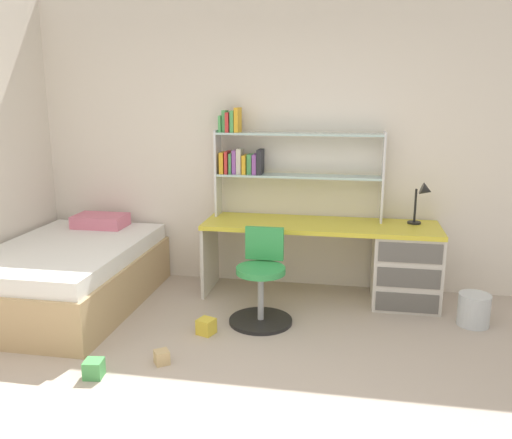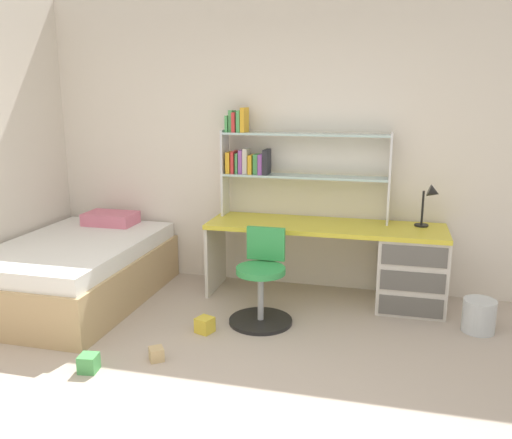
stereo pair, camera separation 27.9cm
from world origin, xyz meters
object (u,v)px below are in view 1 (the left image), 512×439
at_px(waste_bin, 474,310).
at_px(bookshelf_hutch, 272,156).
at_px(toy_block_natural_1, 162,357).
at_px(toy_block_green_2, 94,369).
at_px(desk, 382,259).
at_px(desk_lamp, 424,197).
at_px(swivel_chair, 261,287).
at_px(toy_block_yellow_0, 206,326).
at_px(bed_platform, 69,275).

bearing_deg(waste_bin, bookshelf_hutch, 161.34).
relative_size(toy_block_natural_1, toy_block_green_2, 0.80).
relative_size(desk, waste_bin, 8.01).
relative_size(desk_lamp, toy_block_natural_1, 3.98).
height_order(swivel_chair, waste_bin, swivel_chair).
xyz_separation_m(toy_block_yellow_0, toy_block_natural_1, (-0.18, -0.52, -0.01)).
bearing_deg(desk, desk_lamp, 18.27).
bearing_deg(toy_block_natural_1, toy_block_green_2, -146.12).
bearing_deg(desk, toy_block_green_2, -138.16).
xyz_separation_m(bed_platform, toy_block_yellow_0, (1.35, -0.36, -0.22)).
distance_m(bed_platform, toy_block_yellow_0, 1.41).
height_order(bed_platform, toy_block_green_2, bed_platform).
bearing_deg(toy_block_natural_1, swivel_chair, 56.09).
height_order(desk_lamp, toy_block_natural_1, desk_lamp).
height_order(bookshelf_hutch, toy_block_green_2, bookshelf_hutch).
height_order(desk, desk_lamp, desk_lamp).
height_order(desk, bed_platform, desk).
bearing_deg(desk_lamp, desk, -161.73).
distance_m(bookshelf_hutch, waste_bin, 2.18).
xyz_separation_m(desk, swivel_chair, (-0.99, -0.64, -0.09)).
distance_m(swivel_chair, toy_block_green_2, 1.46).
height_order(bed_platform, toy_block_natural_1, bed_platform).
xyz_separation_m(swivel_chair, toy_block_green_2, (-0.94, -1.09, -0.24)).
relative_size(waste_bin, toy_block_yellow_0, 2.15).
height_order(waste_bin, toy_block_natural_1, waste_bin).
bearing_deg(desk, bed_platform, -167.66).
xyz_separation_m(desk_lamp, toy_block_yellow_0, (-1.71, -1.07, -0.89)).
bearing_deg(toy_block_green_2, bed_platform, 125.02).
height_order(desk, toy_block_green_2, desk).
xyz_separation_m(desk, toy_block_green_2, (-1.93, -1.73, -0.33)).
xyz_separation_m(desk_lamp, toy_block_green_2, (-2.26, -1.84, -0.89)).
xyz_separation_m(bookshelf_hutch, toy_block_yellow_0, (-0.34, -1.15, -1.21)).
distance_m(desk, bed_platform, 2.79).
relative_size(bookshelf_hutch, toy_block_natural_1, 16.12).
distance_m(bed_platform, waste_bin, 3.45).
bearing_deg(swivel_chair, bookshelf_hutch, 93.24).
bearing_deg(bookshelf_hutch, desk_lamp, -3.38).
distance_m(desk_lamp, toy_block_green_2, 3.05).
bearing_deg(toy_block_green_2, desk_lamp, 39.10).
bearing_deg(toy_block_natural_1, bookshelf_hutch, 72.83).
relative_size(bed_platform, toy_block_green_2, 15.23).
relative_size(waste_bin, toy_block_natural_1, 2.74).
height_order(desk_lamp, waste_bin, desk_lamp).
relative_size(bed_platform, toy_block_natural_1, 19.05).
bearing_deg(toy_block_yellow_0, bed_platform, 165.08).
bearing_deg(desk_lamp, toy_block_natural_1, -139.93).
distance_m(bookshelf_hutch, bed_platform, 2.11).
distance_m(toy_block_yellow_0, toy_block_green_2, 0.95).
bearing_deg(desk_lamp, toy_block_green_2, -140.90).
distance_m(desk_lamp, toy_block_natural_1, 2.62).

